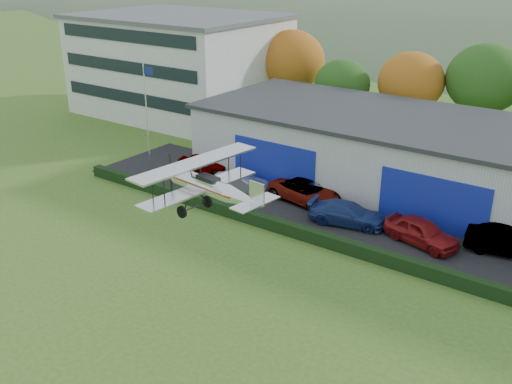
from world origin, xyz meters
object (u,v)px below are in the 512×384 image
Objects in this scene: office_block at (180,64)px; car_4 at (421,232)px; car_5 at (509,242)px; car_3 at (348,214)px; biplane at (210,185)px; car_0 at (204,163)px; flagpole at (147,102)px; car_2 at (306,192)px; hangar at (464,165)px; car_1 at (240,182)px.

office_block reaches higher than car_4.
car_5 is at bearing -19.78° from office_block.
car_4 reaches higher than car_3.
biplane is at bearing -45.51° from office_block.
car_4 is (18.77, -1.90, 0.09)m from car_0.
office_block is at bearing 79.90° from car_4.
car_2 is at bearing -3.07° from flagpole.
car_0 is (-18.52, -6.34, -1.90)m from hangar.
flagpole is at bearing -58.03° from office_block.
car_4 is at bearing -24.66° from office_block.
hangar is at bearing -41.83° from car_3.
biplane reaches higher than car_4.
office_block is 4.27× the size of car_5.
car_5 is at bearing 62.70° from biplane.
car_3 is at bearing 105.67° from car_4.
office_block is at bearing 29.12° from car_0.
car_3 is 1.04× the size of car_5.
car_1 is at bearing -126.34° from car_0.
biplane is at bearing 172.28° from car_4.
car_4 is (25.14, -2.26, -3.94)m from flagpole.
flagpole is 25.55m from car_4.
car_1 is 9.05m from car_3.
flagpole reaches higher than biplane.
car_1 is (-13.69, -7.93, -1.91)m from hangar.
car_1 is 0.85× the size of car_3.
car_2 is (24.29, -13.87, -4.41)m from office_block.
car_3 is (4.06, -1.49, -0.03)m from car_2.
office_block reaches higher than car_0.
car_4 is (4.91, 0.10, 0.07)m from car_3.
car_5 is at bearing -53.54° from hangar.
car_2 is 1.13× the size of car_5.
car_1 is at bearing 129.35° from biplane.
flagpole reaches higher than car_1.
office_block reaches higher than hangar.
flagpole is at bearing 99.41° from car_4.
biplane is at bearing -37.89° from flagpole.
car_0 is at bearing -161.09° from hangar.
flagpole is 1.59× the size of car_3.
car_4 reaches higher than car_0.
car_0 is 14.01m from car_3.
car_0 is at bearing -3.27° from flagpole.
car_2 is (9.80, -0.50, 0.06)m from car_0.
flagpole is 25.13m from biplane.
car_0 is 0.82× the size of car_3.
office_block is 20.20m from car_0.
flagpole is at bearing -166.49° from hangar.
car_5 is at bearing -100.02° from car_1.
car_0 is 0.97× the size of car_1.
biplane is (-5.12, -21.36, 4.22)m from hangar.
hangar is 8.44m from car_4.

